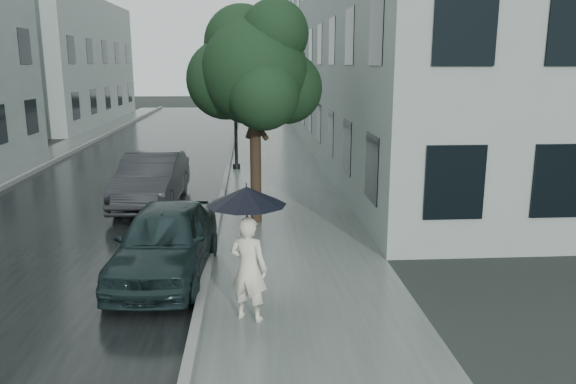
{
  "coord_description": "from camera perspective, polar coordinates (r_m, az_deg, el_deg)",
  "views": [
    {
      "loc": [
        -0.73,
        -9.12,
        3.91
      ],
      "look_at": [
        0.04,
        2.17,
        1.3
      ],
      "focal_mm": 35.0,
      "sensor_mm": 36.0,
      "label": 1
    }
  ],
  "objects": [
    {
      "name": "car_near",
      "position": [
        10.71,
        -12.34,
        -4.84
      ],
      "size": [
        1.88,
        4.08,
        1.36
      ],
      "primitive_type": "imported",
      "rotation": [
        0.0,
        0.0,
        -0.07
      ],
      "color": "black",
      "rests_on": "ground"
    },
    {
      "name": "sidewalk_far",
      "position": [
        23.2,
        -26.06,
        1.97
      ],
      "size": [
        1.7,
        60.0,
        0.01
      ],
      "primitive_type": "cube",
      "color": "#4C5451",
      "rests_on": "ground"
    },
    {
      "name": "umbrella",
      "position": [
        8.39,
        -4.24,
        -0.4
      ],
      "size": [
        1.58,
        1.58,
        1.22
      ],
      "rotation": [
        0.0,
        0.0,
        0.38
      ],
      "color": "black",
      "rests_on": "ground"
    },
    {
      "name": "street_tree",
      "position": [
        13.77,
        -3.43,
        12.24
      ],
      "size": [
        3.34,
        3.03,
        5.37
      ],
      "color": "#332619",
      "rests_on": "ground"
    },
    {
      "name": "pedestrian",
      "position": [
        8.68,
        -4.03,
        -7.78
      ],
      "size": [
        0.71,
        0.61,
        1.65
      ],
      "primitive_type": "imported",
      "rotation": [
        0.0,
        0.0,
        2.71
      ],
      "color": "beige",
      "rests_on": "sidewalk"
    },
    {
      "name": "car_far",
      "position": [
        16.19,
        -13.67,
        1.26
      ],
      "size": [
        1.66,
        4.39,
        1.43
      ],
      "primitive_type": "imported",
      "rotation": [
        0.0,
        0.0,
        -0.03
      ],
      "color": "#222326",
      "rests_on": "ground"
    },
    {
      "name": "asphalt_road",
      "position": [
        21.91,
        -15.28,
        2.26
      ],
      "size": [
        6.85,
        60.0,
        0.0
      ],
      "primitive_type": "cube",
      "color": "black",
      "rests_on": "ground"
    },
    {
      "name": "kerb_near",
      "position": [
        21.48,
        -6.09,
        2.63
      ],
      "size": [
        0.15,
        60.0,
        0.15
      ],
      "primitive_type": "cube",
      "color": "slate",
      "rests_on": "ground"
    },
    {
      "name": "ground",
      "position": [
        9.94,
        0.63,
        -10.15
      ],
      "size": [
        120.0,
        120.0,
        0.0
      ],
      "primitive_type": "plane",
      "color": "black",
      "rests_on": "ground"
    },
    {
      "name": "building_near",
      "position": [
        29.29,
        8.59,
        14.01
      ],
      "size": [
        7.02,
        36.0,
        9.0
      ],
      "color": "gray",
      "rests_on": "ground"
    },
    {
      "name": "building_far_b",
      "position": [
        41.23,
        -22.87,
        12.13
      ],
      "size": [
        7.02,
        18.0,
        8.0
      ],
      "color": "gray",
      "rests_on": "ground"
    },
    {
      "name": "lamp_post",
      "position": [
        20.93,
        -5.83,
        10.91
      ],
      "size": [
        0.85,
        0.32,
        5.57
      ],
      "rotation": [
        0.0,
        0.0,
        0.01
      ],
      "color": "black",
      "rests_on": "ground"
    },
    {
      "name": "sidewalk",
      "position": [
        21.5,
        -1.22,
        2.52
      ],
      "size": [
        3.5,
        60.0,
        0.01
      ],
      "primitive_type": "cube",
      "color": "slate",
      "rests_on": "ground"
    },
    {
      "name": "kerb_far",
      "position": [
        22.85,
        -23.93,
        2.21
      ],
      "size": [
        0.15,
        60.0,
        0.15
      ],
      "primitive_type": "cube",
      "color": "slate",
      "rests_on": "ground"
    }
  ]
}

